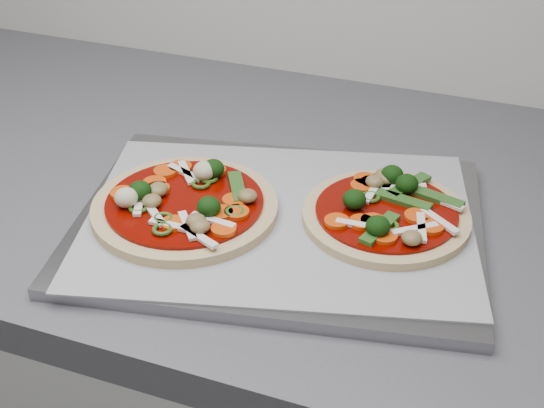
% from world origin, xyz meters
% --- Properties ---
extents(countertop, '(3.60, 0.60, 0.04)m').
position_xyz_m(countertop, '(0.00, 1.30, 0.88)').
color(countertop, '#56555C').
rests_on(countertop, base_cabinet).
extents(baking_tray, '(0.46, 0.37, 0.01)m').
position_xyz_m(baking_tray, '(0.26, 1.22, 0.91)').
color(baking_tray, gray).
rests_on(baking_tray, countertop).
extents(parchment, '(0.45, 0.37, 0.00)m').
position_xyz_m(parchment, '(0.26, 1.22, 0.91)').
color(parchment, '#A3A4A9').
rests_on(parchment, baking_tray).
extents(pizza_left, '(0.22, 0.22, 0.03)m').
position_xyz_m(pizza_left, '(0.16, 1.19, 0.92)').
color(pizza_left, tan).
rests_on(pizza_left, parchment).
extents(pizza_right, '(0.18, 0.18, 0.03)m').
position_xyz_m(pizza_right, '(0.36, 1.25, 0.92)').
color(pizza_right, tan).
rests_on(pizza_right, parchment).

